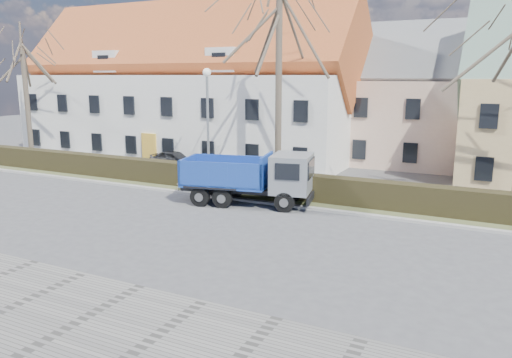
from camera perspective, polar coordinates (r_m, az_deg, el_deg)
The scene contains 13 objects.
ground at distance 20.20m, azimuth -2.16°, elevation -6.10°, with size 120.00×120.00×0.00m, color #47474A.
sidewalk_near at distance 13.90m, azimuth -19.79°, elevation -15.28°, with size 80.00×5.00×0.08m, color slate.
curb_far at distance 24.16m, azimuth 3.07°, elevation -2.95°, with size 80.00×0.30×0.12m, color #9A9792.
grass_strip at distance 25.59m, azimuth 4.49°, elevation -2.15°, with size 80.00×3.00×0.10m, color #474F2C.
hedge at distance 25.28m, azimuth 4.35°, elevation -0.93°, with size 60.00×0.90×1.30m, color black.
building_white at distance 39.70m, azimuth -7.74°, elevation 9.59°, with size 26.80×10.80×9.50m, color silver, non-canonical shape.
building_pink at distance 37.30m, azimuth 18.51°, elevation 7.81°, with size 10.80×8.80×8.00m, color beige, non-canonical shape.
tree_0 at distance 40.25m, azimuth -24.79°, elevation 8.94°, with size 7.20×7.20×9.90m, color #4E4236, non-canonical shape.
tree_1 at distance 27.74m, azimuth 2.61°, elevation 12.03°, with size 9.20×9.20×12.65m, color #4E4236, non-canonical shape.
dump_truck at distance 24.28m, azimuth -1.48°, elevation 0.18°, with size 6.59×2.45×2.64m, color navy, non-canonical shape.
streetlight at distance 28.27m, azimuth -5.51°, elevation 5.91°, with size 0.52×0.52×6.66m, color gray, non-canonical shape.
cart_frame at distance 27.11m, azimuth -8.94°, elevation -0.98°, with size 0.61×0.35×0.55m, color silver, non-canonical shape.
parked_car_a at distance 34.35m, azimuth -9.31°, elevation 2.25°, with size 1.41×3.51×1.20m, color black.
Camera 1 is at (9.23, -16.87, 6.21)m, focal length 35.00 mm.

